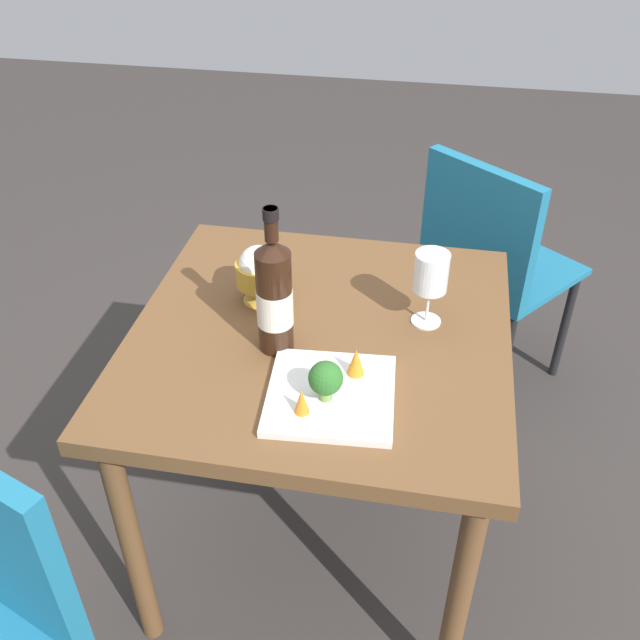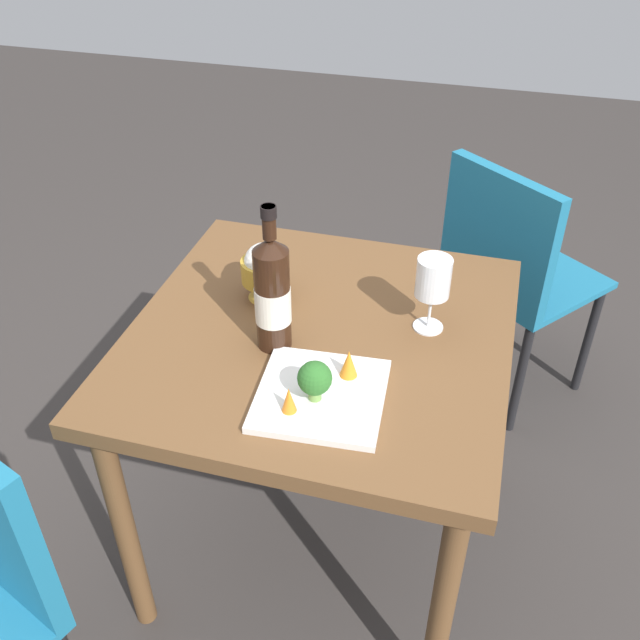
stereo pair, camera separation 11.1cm
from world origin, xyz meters
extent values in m
plane|color=#383330|center=(0.00, 0.00, 0.00)|extent=(8.00, 8.00, 0.00)
cube|color=brown|center=(0.00, 0.00, 0.71)|extent=(0.84, 0.84, 0.04)
cylinder|color=brown|center=(-0.36, -0.36, 0.34)|extent=(0.05, 0.05, 0.69)
cylinder|color=brown|center=(0.36, -0.36, 0.34)|extent=(0.05, 0.05, 0.69)
cylinder|color=brown|center=(-0.36, 0.36, 0.34)|extent=(0.05, 0.05, 0.69)
cylinder|color=brown|center=(0.36, 0.36, 0.34)|extent=(0.05, 0.05, 0.69)
cube|color=teal|center=(-0.81, 0.47, 0.44)|extent=(0.56, 0.56, 0.02)
cube|color=teal|center=(-0.67, 0.35, 0.65)|extent=(0.28, 0.34, 0.40)
cylinder|color=black|center=(-1.05, 0.44, 0.21)|extent=(0.03, 0.03, 0.43)
cylinder|color=black|center=(-0.83, 0.71, 0.21)|extent=(0.03, 0.03, 0.43)
cylinder|color=black|center=(-0.78, 0.23, 0.21)|extent=(0.03, 0.03, 0.43)
cylinder|color=black|center=(-0.57, 0.49, 0.21)|extent=(0.03, 0.03, 0.43)
cylinder|color=black|center=(0.07, -0.08, 0.84)|extent=(0.08, 0.08, 0.23)
cone|color=black|center=(0.07, -0.08, 0.98)|extent=(0.08, 0.08, 0.03)
cylinder|color=black|center=(0.07, -0.08, 1.03)|extent=(0.03, 0.03, 0.07)
cylinder|color=black|center=(0.07, -0.08, 1.05)|extent=(0.03, 0.03, 0.02)
cylinder|color=silver|center=(0.07, -0.08, 0.83)|extent=(0.08, 0.08, 0.08)
cylinder|color=white|center=(-0.08, 0.23, 0.73)|extent=(0.07, 0.07, 0.00)
cylinder|color=white|center=(-0.08, 0.23, 0.77)|extent=(0.01, 0.01, 0.08)
cylinder|color=white|center=(-0.08, 0.23, 0.86)|extent=(0.08, 0.08, 0.09)
cone|color=gold|center=(-0.10, -0.16, 0.75)|extent=(0.08, 0.08, 0.04)
cylinder|color=gold|center=(-0.10, -0.16, 0.80)|extent=(0.11, 0.11, 0.05)
sphere|color=white|center=(-0.10, -0.16, 0.82)|extent=(0.09, 0.09, 0.09)
cube|color=white|center=(0.21, 0.06, 0.73)|extent=(0.27, 0.27, 0.02)
cylinder|color=#729E4C|center=(0.23, 0.05, 0.76)|extent=(0.03, 0.03, 0.03)
sphere|color=#2D6B28|center=(0.23, 0.05, 0.79)|extent=(0.07, 0.07, 0.07)
cone|color=orange|center=(0.15, 0.10, 0.77)|extent=(0.04, 0.04, 0.06)
cone|color=orange|center=(0.28, 0.02, 0.77)|extent=(0.03, 0.03, 0.06)
camera|label=1|loc=(1.23, 0.23, 1.69)|focal=39.73mm
camera|label=2|loc=(1.21, 0.33, 1.69)|focal=39.73mm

